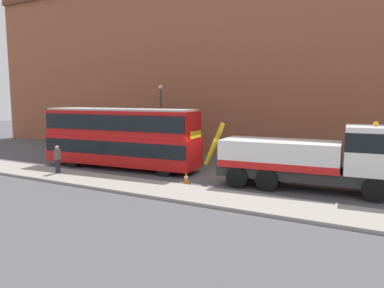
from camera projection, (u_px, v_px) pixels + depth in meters
ground_plane at (211, 177)px, 21.94m from camera, size 120.00×120.00×0.00m
near_kerb at (175, 192)px, 18.26m from camera, size 60.00×2.80×0.15m
building_facade at (259, 56)px, 28.62m from camera, size 60.00×1.50×16.00m
recovery_tow_truck at (315, 157)px, 18.61m from camera, size 10.22×3.29×3.67m
double_decker_bus at (121, 136)px, 24.43m from camera, size 11.17×3.36×4.06m
pedestrian_onlooker at (57, 160)px, 22.34m from camera, size 0.40×0.47×1.71m
traffic_cone_near_bus at (186, 178)px, 20.10m from camera, size 0.36×0.36×0.72m
street_lamp at (161, 113)px, 31.00m from camera, size 0.36×0.36×5.83m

